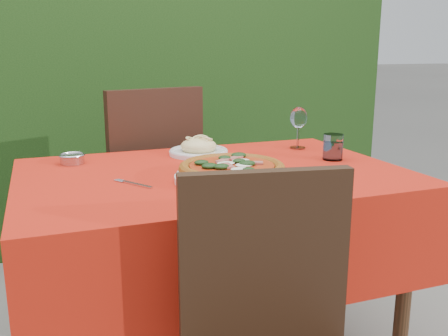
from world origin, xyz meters
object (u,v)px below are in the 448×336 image
object	(u,v)px
pasta_plate	(199,149)
fork	(137,184)
steel_ramekin	(72,159)
water_glass	(333,148)
pizza_plate	(232,171)
chair_far	(147,179)
wine_glass	(299,119)

from	to	relation	value
pasta_plate	fork	world-z (taller)	pasta_plate
fork	steel_ramekin	size ratio (longest dim) A/B	1.98
water_glass	pizza_plate	bearing A→B (deg)	-161.40
chair_far	fork	bearing A→B (deg)	62.91
chair_far	water_glass	world-z (taller)	chair_far
chair_far	steel_ramekin	bearing A→B (deg)	35.14
pasta_plate	water_glass	size ratio (longest dim) A/B	2.38
chair_far	fork	world-z (taller)	chair_far
pizza_plate	wine_glass	world-z (taller)	wine_glass
pizza_plate	wine_glass	distance (m)	0.59
pasta_plate	water_glass	world-z (taller)	water_glass
steel_ramekin	pasta_plate	bearing A→B (deg)	-0.73
wine_glass	steel_ramekin	world-z (taller)	wine_glass
wine_glass	chair_far	bearing A→B (deg)	141.72
water_glass	steel_ramekin	xyz separation A→B (m)	(-0.90, 0.26, -0.03)
chair_far	pasta_plate	size ratio (longest dim) A/B	4.34
pizza_plate	pasta_plate	xyz separation A→B (m)	(0.02, 0.41, -0.01)
water_glass	fork	bearing A→B (deg)	-172.25
pizza_plate	pasta_plate	size ratio (longest dim) A/B	1.79
wine_glass	pasta_plate	bearing A→B (deg)	176.09
wine_glass	steel_ramekin	size ratio (longest dim) A/B	2.04
pasta_plate	wine_glass	bearing A→B (deg)	-3.91
chair_far	water_glass	size ratio (longest dim) A/B	10.33
water_glass	wine_glass	bearing A→B (deg)	94.79
pizza_plate	pasta_plate	distance (m)	0.41
chair_far	pizza_plate	bearing A→B (deg)	83.66
pizza_plate	fork	size ratio (longest dim) A/B	2.43
chair_far	pizza_plate	size ratio (longest dim) A/B	2.43
pizza_plate	wine_glass	size ratio (longest dim) A/B	2.36
pizza_plate	fork	distance (m)	0.29
wine_glass	water_glass	bearing A→B (deg)	-85.21
chair_far	wine_glass	size ratio (longest dim) A/B	5.74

